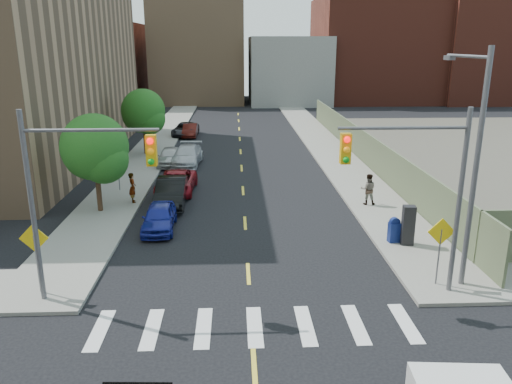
{
  "coord_description": "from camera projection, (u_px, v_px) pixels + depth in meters",
  "views": [
    {
      "loc": [
        -0.48,
        -10.62,
        9.06
      ],
      "look_at": [
        0.53,
        12.98,
        2.0
      ],
      "focal_mm": 35.0,
      "sensor_mm": 36.0,
      "label": 1
    }
  ],
  "objects": [
    {
      "name": "pedestrian_west",
      "position": [
        133.0,
        188.0,
        28.91
      ],
      "size": [
        0.6,
        0.74,
        1.76
      ],
      "primitive_type": "imported",
      "rotation": [
        0.0,
        0.0,
        1.88
      ],
      "color": "gray",
      "rests_on": "sidewalk_nw"
    },
    {
      "name": "streetlight_ne",
      "position": [
        472.0,
        153.0,
        18.22
      ],
      "size": [
        0.25,
        3.7,
        9.0
      ],
      "color": "#59595E",
      "rests_on": "ground"
    },
    {
      "name": "warn_sign_ne",
      "position": [
        441.0,
        239.0,
        18.73
      ],
      "size": [
        1.06,
        0.06,
        2.83
      ],
      "color": "#59595E",
      "rests_on": "ground"
    },
    {
      "name": "tree_west_near",
      "position": [
        95.0,
        151.0,
        26.81
      ],
      "size": [
        3.66,
        3.64,
        5.52
      ],
      "color": "#332114",
      "rests_on": "ground"
    },
    {
      "name": "sidewalk_ne",
      "position": [
        312.0,
        132.0,
        52.8
      ],
      "size": [
        3.5,
        73.0,
        0.15
      ],
      "primitive_type": "cube",
      "color": "gray",
      "rests_on": "ground"
    },
    {
      "name": "bg_bldg_west",
      "position": [
        95.0,
        64.0,
        77.16
      ],
      "size": [
        14.0,
        18.0,
        12.0
      ],
      "primitive_type": "cube",
      "color": "#592319",
      "rests_on": "ground"
    },
    {
      "name": "parked_car_maroon",
      "position": [
        190.0,
        130.0,
        50.18
      ],
      "size": [
        1.38,
        3.92,
        1.29
      ],
      "primitive_type": "imported",
      "rotation": [
        0.0,
        0.0,
        -0.0
      ],
      "color": "#44120D",
      "rests_on": "ground"
    },
    {
      "name": "sidewalk_nw",
      "position": [
        165.0,
        133.0,
        52.16
      ],
      "size": [
        3.5,
        73.0,
        0.15
      ],
      "primitive_type": "cube",
      "color": "gray",
      "rests_on": "ground"
    },
    {
      "name": "bg_bldg_midwest",
      "position": [
        199.0,
        53.0,
        79.3
      ],
      "size": [
        14.0,
        16.0,
        15.0
      ],
      "primitive_type": "cube",
      "color": "#8C6B4C",
      "rests_on": "ground"
    },
    {
      "name": "payphone",
      "position": [
        408.0,
        225.0,
        22.8
      ],
      "size": [
        0.6,
        0.51,
        1.85
      ],
      "primitive_type": "cube",
      "rotation": [
        0.0,
        0.0,
        -0.11
      ],
      "color": "black",
      "rests_on": "sidewalk_ne"
    },
    {
      "name": "bg_bldg_fareast",
      "position": [
        477.0,
        44.0,
        78.77
      ],
      "size": [
        14.0,
        16.0,
        18.0
      ],
      "primitive_type": "cube",
      "color": "#592319",
      "rests_on": "ground"
    },
    {
      "name": "parked_car_silver",
      "position": [
        187.0,
        156.0,
        38.43
      ],
      "size": [
        2.47,
        5.28,
        1.49
      ],
      "primitive_type": "imported",
      "rotation": [
        0.0,
        0.0,
        -0.08
      ],
      "color": "#B0B2B8",
      "rests_on": "ground"
    },
    {
      "name": "warn_sign_midwest",
      "position": [
        118.0,
        162.0,
        31.03
      ],
      "size": [
        1.06,
        0.06,
        2.83
      ],
      "color": "#59595E",
      "rests_on": "ground"
    },
    {
      "name": "smokestack",
      "position": [
        506.0,
        10.0,
        77.5
      ],
      "size": [
        1.8,
        1.8,
        28.0
      ],
      "primitive_type": "cylinder",
      "color": "#8C6B4C",
      "rests_on": "ground"
    },
    {
      "name": "signal_nw",
      "position": [
        74.0,
        182.0,
        16.98
      ],
      "size": [
        4.59,
        0.3,
        7.0
      ],
      "color": "#59595E",
      "rests_on": "ground"
    },
    {
      "name": "parked_car_black",
      "position": [
        171.0,
        192.0,
        28.93
      ],
      "size": [
        1.73,
        4.76,
        1.56
      ],
      "primitive_type": "imported",
      "rotation": [
        0.0,
        0.0,
        0.02
      ],
      "color": "black",
      "rests_on": "ground"
    },
    {
      "name": "parked_car_grey",
      "position": [
        185.0,
        129.0,
        50.59
      ],
      "size": [
        2.67,
        5.02,
        1.34
      ],
      "primitive_type": "imported",
      "rotation": [
        0.0,
        0.0,
        -0.09
      ],
      "color": "black",
      "rests_on": "ground"
    },
    {
      "name": "fence_north",
      "position": [
        362.0,
        146.0,
        39.62
      ],
      "size": [
        0.12,
        44.0,
        2.5
      ],
      "primitive_type": "cube",
      "color": "#616A4A",
      "rests_on": "ground"
    },
    {
      "name": "parked_car_red",
      "position": [
        176.0,
        182.0,
        31.29
      ],
      "size": [
        2.42,
        4.92,
        1.34
      ],
      "primitive_type": "imported",
      "rotation": [
        0.0,
        0.0,
        -0.04
      ],
      "color": "maroon",
      "rests_on": "ground"
    },
    {
      "name": "pedestrian_east",
      "position": [
        368.0,
        189.0,
        28.51
      ],
      "size": [
        0.97,
        0.81,
        1.8
      ],
      "primitive_type": "imported",
      "rotation": [
        0.0,
        0.0,
        2.98
      ],
      "color": "gray",
      "rests_on": "sidewalk_ne"
    },
    {
      "name": "tree_west_far",
      "position": [
        144.0,
        114.0,
        41.17
      ],
      "size": [
        3.66,
        3.64,
        5.52
      ],
      "color": "#332114",
      "rests_on": "ground"
    },
    {
      "name": "signal_ne",
      "position": [
        420.0,
        178.0,
        17.47
      ],
      "size": [
        4.59,
        0.3,
        7.0
      ],
      "color": "#59595E",
      "rests_on": "ground"
    },
    {
      "name": "mailbox",
      "position": [
        394.0,
        230.0,
        23.16
      ],
      "size": [
        0.53,
        0.43,
        1.2
      ],
      "rotation": [
        0.0,
        0.0,
        0.12
      ],
      "color": "navy",
      "rests_on": "sidewalk_ne"
    },
    {
      "name": "bg_bldg_center",
      "position": [
        288.0,
        70.0,
        78.68
      ],
      "size": [
        12.0,
        16.0,
        10.0
      ],
      "primitive_type": "cube",
      "color": "gray",
      "rests_on": "ground"
    },
    {
      "name": "warn_sign_nw",
      "position": [
        35.0,
        246.0,
        18.11
      ],
      "size": [
        1.06,
        0.06,
        2.83
      ],
      "color": "#59595E",
      "rests_on": "ground"
    },
    {
      "name": "parked_car_blue",
      "position": [
        159.0,
        217.0,
        25.06
      ],
      "size": [
        1.66,
        3.92,
        1.32
      ],
      "primitive_type": "imported",
      "rotation": [
        0.0,
        0.0,
        0.03
      ],
      "color": "navy",
      "rests_on": "ground"
    },
    {
      "name": "bg_bldg_east",
      "position": [
        373.0,
        50.0,
        80.31
      ],
      "size": [
        18.0,
        18.0,
        16.0
      ],
      "primitive_type": "cube",
      "color": "#592319",
      "rests_on": "ground"
    },
    {
      "name": "parked_car_white",
      "position": [
        170.0,
        156.0,
        38.33
      ],
      "size": [
        1.77,
        4.17,
        1.41
      ],
      "primitive_type": "imported",
      "rotation": [
        0.0,
        0.0,
        -0.03
      ],
      "color": "#BCBCBC",
      "rests_on": "ground"
    }
  ]
}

